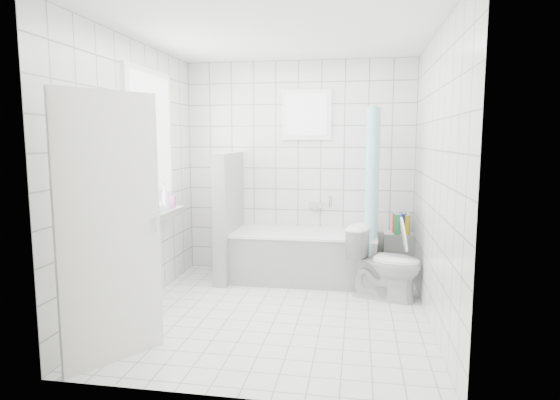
# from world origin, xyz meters

# --- Properties ---
(ground) EXTENTS (3.00, 3.00, 0.00)m
(ground) POSITION_xyz_m (0.00, 0.00, 0.00)
(ground) COLOR white
(ground) RESTS_ON ground
(ceiling) EXTENTS (3.00, 3.00, 0.00)m
(ceiling) POSITION_xyz_m (0.00, 0.00, 2.60)
(ceiling) COLOR white
(ceiling) RESTS_ON ground
(wall_back) EXTENTS (2.80, 0.02, 2.60)m
(wall_back) POSITION_xyz_m (0.00, 1.50, 1.30)
(wall_back) COLOR white
(wall_back) RESTS_ON ground
(wall_front) EXTENTS (2.80, 0.02, 2.60)m
(wall_front) POSITION_xyz_m (0.00, -1.50, 1.30)
(wall_front) COLOR white
(wall_front) RESTS_ON ground
(wall_left) EXTENTS (0.02, 3.00, 2.60)m
(wall_left) POSITION_xyz_m (-1.40, 0.00, 1.30)
(wall_left) COLOR white
(wall_left) RESTS_ON ground
(wall_right) EXTENTS (0.02, 3.00, 2.60)m
(wall_right) POSITION_xyz_m (1.40, 0.00, 1.30)
(wall_right) COLOR white
(wall_right) RESTS_ON ground
(window_left) EXTENTS (0.01, 0.90, 1.40)m
(window_left) POSITION_xyz_m (-1.35, 0.30, 1.60)
(window_left) COLOR white
(window_left) RESTS_ON wall_left
(window_back) EXTENTS (0.50, 0.01, 0.50)m
(window_back) POSITION_xyz_m (0.10, 1.46, 1.95)
(window_back) COLOR white
(window_back) RESTS_ON wall_back
(window_sill) EXTENTS (0.18, 1.02, 0.08)m
(window_sill) POSITION_xyz_m (-1.31, 0.30, 0.86)
(window_sill) COLOR white
(window_sill) RESTS_ON wall_left
(door) EXTENTS (0.47, 0.69, 2.00)m
(door) POSITION_xyz_m (-1.03, -1.14, 1.00)
(door) COLOR silver
(door) RESTS_ON ground
(bathtub) EXTENTS (1.66, 0.77, 0.58)m
(bathtub) POSITION_xyz_m (0.13, 1.12, 0.29)
(bathtub) COLOR white
(bathtub) RESTS_ON ground
(partition_wall) EXTENTS (0.15, 0.85, 1.50)m
(partition_wall) POSITION_xyz_m (-0.77, 1.07, 0.75)
(partition_wall) COLOR white
(partition_wall) RESTS_ON ground
(tiled_ledge) EXTENTS (0.40, 0.24, 0.55)m
(tiled_ledge) POSITION_xyz_m (1.25, 1.38, 0.28)
(tiled_ledge) COLOR white
(tiled_ledge) RESTS_ON ground
(toilet) EXTENTS (0.84, 0.63, 0.76)m
(toilet) POSITION_xyz_m (1.03, 0.63, 0.38)
(toilet) COLOR white
(toilet) RESTS_ON ground
(curtain_rod) EXTENTS (0.02, 0.80, 0.02)m
(curtain_rod) POSITION_xyz_m (0.90, 1.10, 2.00)
(curtain_rod) COLOR silver
(curtain_rod) RESTS_ON wall_back
(shower_curtain) EXTENTS (0.14, 0.48, 1.78)m
(shower_curtain) POSITION_xyz_m (0.90, 0.97, 1.10)
(shower_curtain) COLOR #41C1B6
(shower_curtain) RESTS_ON curtain_rod
(tub_faucet) EXTENTS (0.18, 0.06, 0.06)m
(tub_faucet) POSITION_xyz_m (0.23, 1.46, 0.85)
(tub_faucet) COLOR silver
(tub_faucet) RESTS_ON wall_back
(sill_bottles) EXTENTS (0.17, 0.81, 0.31)m
(sill_bottles) POSITION_xyz_m (-1.30, 0.25, 1.03)
(sill_bottles) COLOR #C74DA4
(sill_bottles) RESTS_ON window_sill
(ledge_bottles) EXTENTS (0.20, 0.18, 0.24)m
(ledge_bottles) POSITION_xyz_m (1.24, 1.34, 0.67)
(ledge_bottles) COLOR #151CAF
(ledge_bottles) RESTS_ON tiled_ledge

